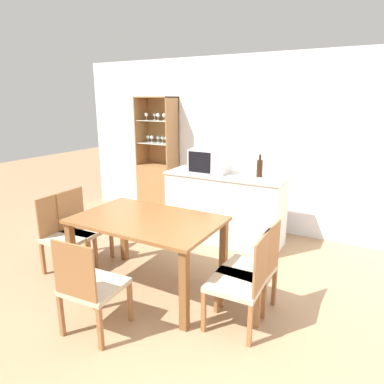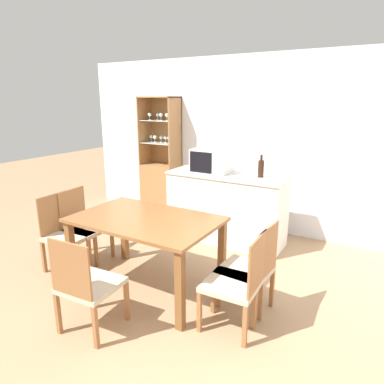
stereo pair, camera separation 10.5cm
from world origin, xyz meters
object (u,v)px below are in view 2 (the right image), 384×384
object	(u,v)px
dining_chair_side_left_far	(84,226)
wine_bottle	(261,168)
dining_chair_side_left_near	(65,234)
microwave	(212,161)
dining_table	(146,228)
display_cabinet	(161,180)
dining_chair_side_right_near	(237,283)
dining_chair_head_near	(87,285)
dining_chair_side_right_far	(249,269)

from	to	relation	value
dining_chair_side_left_far	wine_bottle	size ratio (longest dim) A/B	2.99
dining_chair_side_left_near	microwave	world-z (taller)	microwave
dining_table	dining_chair_side_left_far	distance (m)	1.10
dining_table	dining_chair_side_left_near	world-z (taller)	dining_chair_side_left_near
display_cabinet	wine_bottle	xyz separation A→B (m)	(1.90, -0.44, 0.48)
dining_chair_side_left_near	dining_chair_side_right_near	bearing A→B (deg)	88.86
dining_table	microwave	bearing A→B (deg)	92.54
dining_table	dining_chair_side_right_near	size ratio (longest dim) A/B	1.66
dining_chair_side_left_near	wine_bottle	size ratio (longest dim) A/B	2.99
display_cabinet	dining_chair_side_left_far	distance (m)	1.93
dining_chair_head_near	wine_bottle	world-z (taller)	wine_bottle
dining_chair_side_left_near	dining_chair_head_near	bearing A→B (deg)	56.94
dining_table	dining_chair_side_left_near	size ratio (longest dim) A/B	1.66
dining_chair_side_right_far	display_cabinet	bearing A→B (deg)	54.64
dining_chair_side_right_near	display_cabinet	bearing A→B (deg)	44.84
dining_chair_side_right_near	dining_chair_side_left_near	bearing A→B (deg)	87.88
dining_chair_side_right_far	wine_bottle	bearing A→B (deg)	20.77
dining_table	dining_chair_side_right_near	bearing A→B (deg)	-7.31
display_cabinet	dining_chair_side_left_far	size ratio (longest dim) A/B	2.24
display_cabinet	dining_chair_side_left_near	world-z (taller)	display_cabinet
wine_bottle	dining_chair_side_right_far	bearing A→B (deg)	-73.04
dining_chair_head_near	dining_chair_side_left_far	size ratio (longest dim) A/B	1.00
dining_chair_side_right_far	dining_chair_side_right_near	bearing A→B (deg)	-176.18
microwave	dining_chair_side_left_near	bearing A→B (deg)	-120.21
display_cabinet	dining_chair_side_right_far	distance (m)	3.04
dining_chair_side_right_near	wine_bottle	distance (m)	1.92
dining_table	display_cabinet	bearing A→B (deg)	121.94
display_cabinet	dining_chair_side_right_far	xyz separation A→B (m)	(2.35, -1.91, -0.16)
dining_chair_side_right_near	wine_bottle	world-z (taller)	wine_bottle
microwave	display_cabinet	bearing A→B (deg)	158.67
dining_chair_side_right_near	dining_table	bearing A→B (deg)	80.49
display_cabinet	microwave	world-z (taller)	display_cabinet
dining_chair_head_near	dining_chair_side_left_near	world-z (taller)	same
wine_bottle	dining_chair_head_near	bearing A→B (deg)	-104.31
microwave	wine_bottle	size ratio (longest dim) A/B	1.75
dining_table	dining_chair_side_right_near	world-z (taller)	dining_chair_side_right_near
dining_chair_side_right_far	dining_chair_side_left_near	xyz separation A→B (m)	(-2.14, -0.28, 0.00)
display_cabinet	microwave	distance (m)	1.40
dining_chair_side_right_near	dining_chair_side_left_near	size ratio (longest dim) A/B	1.00
dining_chair_side_left_far	wine_bottle	world-z (taller)	wine_bottle
display_cabinet	dining_chair_head_near	world-z (taller)	display_cabinet
dining_chair_side_left_near	wine_bottle	distance (m)	2.52
microwave	dining_chair_head_near	bearing A→B (deg)	-88.23
dining_chair_side_right_far	dining_chair_side_left_far	size ratio (longest dim) A/B	1.00
display_cabinet	wine_bottle	size ratio (longest dim) A/B	6.71
dining_chair_head_near	wine_bottle	size ratio (longest dim) A/B	2.99
dining_chair_side_right_far	wine_bottle	xyz separation A→B (m)	(-0.45, 1.48, 0.64)
dining_chair_side_left_near	dining_table	bearing A→B (deg)	96.25
wine_bottle	dining_chair_side_left_far	bearing A→B (deg)	-138.91
dining_chair_head_near	dining_chair_side_right_far	bearing A→B (deg)	37.23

